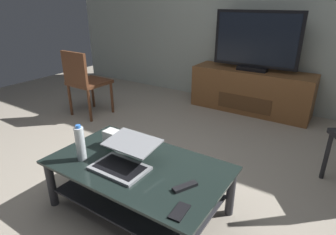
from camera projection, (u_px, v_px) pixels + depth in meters
The scene contains 11 objects.
ground_plane at pixel (143, 188), 2.28m from camera, with size 7.68×7.68×0.00m, color #9E9384.
back_wall at pixel (257, 1), 3.67m from camera, with size 6.40×0.12×2.80m, color #A8B2A8.
coffee_table at pixel (138, 178), 1.95m from camera, with size 1.23×0.72×0.38m.
media_cabinet at pixel (251, 91), 3.78m from camera, with size 1.57×0.48×0.57m.
television at pixel (256, 42), 3.52m from camera, with size 1.09×0.20×0.74m.
side_chair at pixel (84, 80), 3.53m from camera, with size 0.45×0.45×0.85m.
laptop at pixel (125, 157), 1.86m from camera, with size 0.37×0.38×0.16m.
router_box at pixel (113, 138), 2.12m from camera, with size 0.12×0.10×0.13m.
water_bottle_near at pixel (80, 144), 1.91m from camera, with size 0.06×0.06×0.26m.
cell_phone at pixel (180, 211), 1.47m from camera, with size 0.07×0.14×0.01m, color black.
tv_remote at pixel (185, 187), 1.66m from camera, with size 0.04×0.16×0.02m, color black.
Camera 1 is at (1.20, -1.46, 1.41)m, focal length 29.85 mm.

